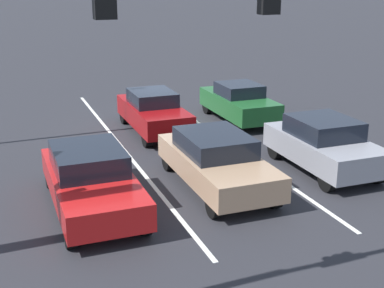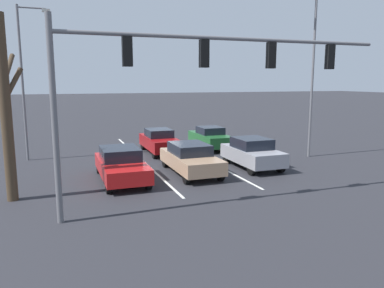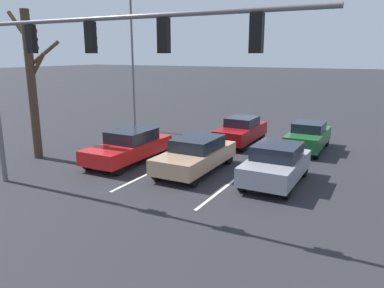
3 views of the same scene
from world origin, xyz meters
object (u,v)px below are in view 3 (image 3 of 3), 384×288
(car_gray_leftlane_front, at_px, (276,164))
(car_red_rightlane_front, at_px, (129,146))
(car_tan_midlane_front, at_px, (196,154))
(bare_tree_near, at_px, (32,81))
(car_darkgreen_leftlane_second, at_px, (308,136))
(car_maroon_midlane_second, at_px, (241,131))
(street_lamp_right_shoulder, at_px, (134,55))
(traffic_signal_gantry, at_px, (77,55))

(car_gray_leftlane_front, relative_size, car_red_rightlane_front, 0.84)
(car_tan_midlane_front, xyz_separation_m, bare_tree_near, (7.95, 1.66, 2.96))
(car_tan_midlane_front, height_order, car_red_rightlane_front, car_red_rightlane_front)
(car_darkgreen_leftlane_second, xyz_separation_m, car_maroon_midlane_second, (3.65, 0.33, 0.02))
(car_red_rightlane_front, height_order, street_lamp_right_shoulder, street_lamp_right_shoulder)
(street_lamp_right_shoulder, distance_m, bare_tree_near, 7.95)
(car_red_rightlane_front, distance_m, street_lamp_right_shoulder, 8.72)
(car_maroon_midlane_second, distance_m, bare_tree_near, 11.18)
(car_gray_leftlane_front, xyz_separation_m, car_red_rightlane_front, (7.00, 0.25, -0.04))
(traffic_signal_gantry, distance_m, bare_tree_near, 6.96)
(car_maroon_midlane_second, bearing_deg, traffic_signal_gantry, 80.39)
(car_tan_midlane_front, distance_m, car_red_rightlane_front, 3.48)
(car_red_rightlane_front, bearing_deg, car_darkgreen_leftlane_second, -138.64)
(car_red_rightlane_front, relative_size, traffic_signal_gantry, 0.38)
(car_tan_midlane_front, distance_m, bare_tree_near, 8.64)
(car_maroon_midlane_second, height_order, traffic_signal_gantry, traffic_signal_gantry)
(car_maroon_midlane_second, bearing_deg, car_red_rightlane_front, 59.95)
(car_gray_leftlane_front, relative_size, traffic_signal_gantry, 0.32)
(car_maroon_midlane_second, bearing_deg, car_tan_midlane_front, 90.79)
(car_tan_midlane_front, height_order, car_maroon_midlane_second, car_maroon_midlane_second)
(car_red_rightlane_front, xyz_separation_m, traffic_signal_gantry, (-1.63, 4.61, 4.22))
(car_darkgreen_leftlane_second, bearing_deg, bare_tree_near, 33.75)
(car_darkgreen_leftlane_second, bearing_deg, car_gray_leftlane_front, 89.46)
(traffic_signal_gantry, distance_m, street_lamp_right_shoulder, 12.44)
(car_red_rightlane_front, xyz_separation_m, street_lamp_right_shoulder, (4.24, -6.36, 4.20))
(car_maroon_midlane_second, relative_size, bare_tree_near, 0.62)
(car_darkgreen_leftlane_second, distance_m, bare_tree_near, 14.17)
(street_lamp_right_shoulder, bearing_deg, car_gray_leftlane_front, 151.44)
(car_red_rightlane_front, bearing_deg, traffic_signal_gantry, 109.42)
(car_red_rightlane_front, distance_m, traffic_signal_gantry, 6.46)
(car_darkgreen_leftlane_second, bearing_deg, car_maroon_midlane_second, 5.14)
(bare_tree_near, bearing_deg, traffic_signal_gantry, 152.88)
(car_tan_midlane_front, bearing_deg, traffic_signal_gantry, 68.80)
(car_gray_leftlane_front, xyz_separation_m, bare_tree_near, (11.46, 1.74, 2.93))
(car_gray_leftlane_front, xyz_separation_m, traffic_signal_gantry, (5.37, 4.86, 4.18))
(car_gray_leftlane_front, distance_m, car_red_rightlane_front, 7.00)
(street_lamp_right_shoulder, bearing_deg, bare_tree_near, 88.33)
(car_tan_midlane_front, bearing_deg, bare_tree_near, 11.79)
(street_lamp_right_shoulder, bearing_deg, car_darkgreen_leftlane_second, 179.20)
(car_tan_midlane_front, xyz_separation_m, car_darkgreen_leftlane_second, (-3.57, -6.04, -0.01))
(car_gray_leftlane_front, relative_size, car_tan_midlane_front, 0.87)
(car_gray_leftlane_front, relative_size, car_darkgreen_leftlane_second, 0.97)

